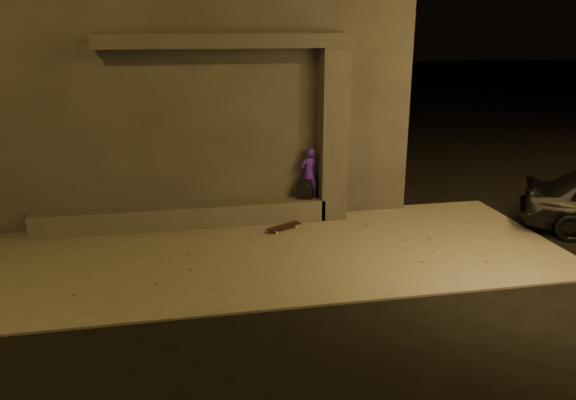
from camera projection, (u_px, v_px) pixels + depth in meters
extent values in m
plane|color=black|center=(288.00, 304.00, 8.54)|extent=(120.00, 120.00, 0.00)
cube|color=#67625A|center=(267.00, 253.00, 10.41)|extent=(11.00, 4.40, 0.04)
cube|color=#3A3735|center=(197.00, 88.00, 13.69)|extent=(9.00, 5.00, 5.20)
cube|color=#4B4944|center=(183.00, 216.00, 11.71)|extent=(6.00, 0.55, 0.45)
cube|color=#3A3735|center=(333.00, 136.00, 11.83)|extent=(0.55, 0.55, 3.60)
cube|color=#3A3735|center=(225.00, 41.00, 10.90)|extent=(5.00, 0.70, 0.28)
imported|color=#361693|center=(309.00, 173.00, 11.97)|extent=(0.46, 0.36, 1.11)
cube|color=black|center=(304.00, 193.00, 12.08)|extent=(0.36, 0.28, 0.26)
cube|color=black|center=(305.00, 183.00, 12.02)|extent=(0.28, 0.11, 0.19)
cube|color=black|center=(284.00, 226.00, 11.51)|extent=(0.79, 0.57, 0.02)
cylinder|color=tan|center=(291.00, 225.00, 11.75)|extent=(0.06, 0.06, 0.05)
cylinder|color=tan|center=(296.00, 227.00, 11.64)|extent=(0.06, 0.06, 0.05)
cylinder|color=tan|center=(272.00, 231.00, 11.42)|extent=(0.06, 0.06, 0.05)
cylinder|color=tan|center=(276.00, 233.00, 11.31)|extent=(0.06, 0.06, 0.05)
cube|color=#99999E|center=(294.00, 224.00, 11.68)|extent=(0.13, 0.17, 0.02)
cube|color=#99999E|center=(274.00, 230.00, 11.35)|extent=(0.13, 0.17, 0.02)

